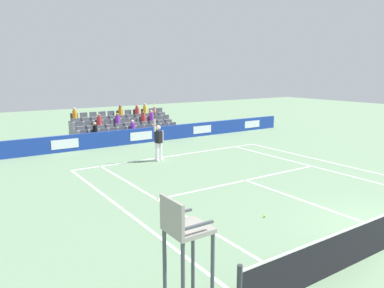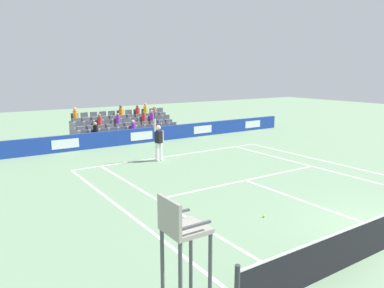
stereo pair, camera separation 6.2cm
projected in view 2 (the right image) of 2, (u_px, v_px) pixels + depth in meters
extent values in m
cube|color=white|center=(176.00, 155.00, 19.53)|extent=(10.97, 0.10, 0.01)
cube|color=white|center=(245.00, 180.00, 15.05)|extent=(8.23, 0.10, 0.01)
cube|color=white|center=(309.00, 203.00, 12.44)|extent=(0.10, 6.40, 0.01)
cube|color=white|center=(163.00, 203.00, 12.44)|extent=(0.10, 11.89, 0.01)
cube|color=white|center=(320.00, 168.00, 16.92)|extent=(0.10, 11.89, 0.01)
cube|color=white|center=(125.00, 211.00, 11.70)|extent=(0.10, 11.89, 0.01)
cube|color=white|center=(338.00, 164.00, 17.66)|extent=(0.10, 11.89, 0.01)
cube|color=white|center=(177.00, 156.00, 19.45)|extent=(0.10, 0.20, 0.01)
cube|color=#193899|center=(141.00, 136.00, 22.85)|extent=(23.13, 0.20, 0.92)
cube|color=white|center=(253.00, 124.00, 27.79)|extent=(1.48, 0.01, 0.51)
cube|color=white|center=(203.00, 129.00, 25.28)|extent=(1.48, 0.01, 0.51)
cube|color=white|center=(142.00, 136.00, 22.76)|extent=(1.48, 0.01, 0.51)
cube|color=white|center=(65.00, 144.00, 20.24)|extent=(1.48, 0.01, 0.51)
cylinder|color=white|center=(161.00, 151.00, 18.39)|extent=(0.16, 0.16, 0.90)
cylinder|color=white|center=(157.00, 152.00, 18.22)|extent=(0.16, 0.16, 0.90)
cube|color=white|center=(161.00, 159.00, 18.47)|extent=(0.17, 0.28, 0.08)
cube|color=white|center=(157.00, 160.00, 18.30)|extent=(0.17, 0.28, 0.08)
cube|color=black|center=(159.00, 137.00, 18.16)|extent=(0.28, 0.39, 0.60)
sphere|color=beige|center=(158.00, 128.00, 18.07)|extent=(0.24, 0.24, 0.24)
cylinder|color=beige|center=(155.00, 125.00, 17.89)|extent=(0.09, 0.09, 0.62)
cylinder|color=beige|center=(163.00, 136.00, 18.27)|extent=(0.09, 0.09, 0.56)
cylinder|color=black|center=(155.00, 116.00, 17.81)|extent=(0.04, 0.04, 0.28)
torus|color=red|center=(154.00, 110.00, 17.75)|extent=(0.09, 0.31, 0.31)
sphere|color=#D1E533|center=(154.00, 104.00, 17.70)|extent=(0.07, 0.07, 0.07)
cylinder|color=#474C54|center=(191.00, 264.00, 6.83)|extent=(0.07, 0.07, 1.71)
cylinder|color=#474C54|center=(210.00, 279.00, 6.34)|extent=(0.07, 0.07, 1.71)
cylinder|color=#474C54|center=(163.00, 274.00, 6.51)|extent=(0.07, 0.07, 1.71)
cube|color=gray|center=(186.00, 229.00, 6.25)|extent=(0.70, 0.70, 0.08)
cube|color=gray|center=(169.00, 215.00, 6.02)|extent=(0.06, 0.70, 0.55)
cube|color=#474C54|center=(176.00, 213.00, 6.48)|extent=(0.56, 0.05, 0.04)
cube|color=#474C54|center=(196.00, 225.00, 5.96)|extent=(0.56, 0.05, 0.04)
cube|color=gray|center=(134.00, 137.00, 23.78)|extent=(6.82, 0.95, 0.42)
cube|color=#545960|center=(175.00, 128.00, 25.40)|extent=(0.48, 0.44, 0.20)
cube|color=#545960|center=(173.00, 124.00, 25.52)|extent=(0.48, 0.04, 0.30)
cube|color=#545960|center=(167.00, 129.00, 25.06)|extent=(0.48, 0.44, 0.20)
cube|color=#545960|center=(166.00, 125.00, 25.18)|extent=(0.48, 0.04, 0.30)
cube|color=#545960|center=(159.00, 130.00, 24.73)|extent=(0.48, 0.44, 0.20)
cube|color=#545960|center=(157.00, 126.00, 24.84)|extent=(0.48, 0.04, 0.30)
cube|color=#545960|center=(151.00, 131.00, 24.39)|extent=(0.48, 0.44, 0.20)
cube|color=#545960|center=(149.00, 127.00, 24.51)|extent=(0.48, 0.04, 0.30)
cube|color=#545960|center=(142.00, 131.00, 24.05)|extent=(0.48, 0.44, 0.20)
cube|color=#545960|center=(141.00, 127.00, 24.17)|extent=(0.48, 0.04, 0.30)
cube|color=#545960|center=(134.00, 132.00, 23.72)|extent=(0.48, 0.44, 0.20)
cube|color=#545960|center=(132.00, 128.00, 23.83)|extent=(0.48, 0.04, 0.30)
cube|color=#545960|center=(125.00, 133.00, 23.38)|extent=(0.48, 0.44, 0.20)
cube|color=#545960|center=(123.00, 129.00, 23.49)|extent=(0.48, 0.04, 0.30)
cube|color=#545960|center=(115.00, 134.00, 23.04)|extent=(0.48, 0.44, 0.20)
cube|color=#545960|center=(114.00, 130.00, 23.16)|extent=(0.48, 0.04, 0.30)
cube|color=#545960|center=(106.00, 135.00, 22.70)|extent=(0.48, 0.44, 0.20)
cube|color=#545960|center=(105.00, 131.00, 22.82)|extent=(0.48, 0.04, 0.30)
cube|color=#545960|center=(96.00, 136.00, 22.37)|extent=(0.48, 0.44, 0.20)
cube|color=#545960|center=(95.00, 131.00, 22.48)|extent=(0.48, 0.04, 0.30)
cube|color=#545960|center=(86.00, 137.00, 22.03)|extent=(0.48, 0.44, 0.20)
cube|color=#545960|center=(85.00, 132.00, 22.14)|extent=(0.48, 0.04, 0.30)
cube|color=gray|center=(128.00, 132.00, 24.51)|extent=(6.82, 0.95, 0.84)
cube|color=#545960|center=(168.00, 121.00, 26.10)|extent=(0.48, 0.44, 0.20)
cube|color=#545960|center=(166.00, 117.00, 26.21)|extent=(0.48, 0.04, 0.30)
cube|color=#545960|center=(160.00, 121.00, 25.76)|extent=(0.48, 0.44, 0.20)
cube|color=#545960|center=(159.00, 118.00, 25.87)|extent=(0.48, 0.04, 0.30)
cube|color=#545960|center=(152.00, 122.00, 25.42)|extent=(0.48, 0.44, 0.20)
cube|color=#545960|center=(151.00, 118.00, 25.54)|extent=(0.48, 0.04, 0.30)
cube|color=#545960|center=(144.00, 123.00, 25.08)|extent=(0.48, 0.44, 0.20)
cube|color=#545960|center=(143.00, 119.00, 25.20)|extent=(0.48, 0.04, 0.30)
cube|color=#545960|center=(136.00, 123.00, 24.75)|extent=(0.48, 0.44, 0.20)
cube|color=#545960|center=(134.00, 119.00, 24.86)|extent=(0.48, 0.04, 0.30)
cube|color=#545960|center=(127.00, 124.00, 24.41)|extent=(0.48, 0.44, 0.20)
cube|color=#545960|center=(126.00, 120.00, 24.53)|extent=(0.48, 0.04, 0.30)
cube|color=#545960|center=(118.00, 125.00, 24.07)|extent=(0.48, 0.44, 0.20)
cube|color=#545960|center=(117.00, 121.00, 24.19)|extent=(0.48, 0.04, 0.30)
cube|color=#545960|center=(109.00, 126.00, 23.74)|extent=(0.48, 0.44, 0.20)
cube|color=#545960|center=(108.00, 121.00, 23.85)|extent=(0.48, 0.04, 0.30)
cube|color=#545960|center=(100.00, 126.00, 23.40)|extent=(0.48, 0.44, 0.20)
cube|color=#545960|center=(99.00, 122.00, 23.51)|extent=(0.48, 0.04, 0.30)
cube|color=#545960|center=(91.00, 127.00, 23.06)|extent=(0.48, 0.44, 0.20)
cube|color=#545960|center=(89.00, 123.00, 23.18)|extent=(0.48, 0.04, 0.30)
cube|color=#545960|center=(81.00, 128.00, 22.72)|extent=(0.48, 0.44, 0.20)
cube|color=#545960|center=(79.00, 124.00, 22.84)|extent=(0.48, 0.04, 0.30)
cube|color=gray|center=(122.00, 127.00, 25.25)|extent=(6.82, 0.95, 1.26)
cube|color=#545960|center=(161.00, 114.00, 26.79)|extent=(0.48, 0.44, 0.20)
cube|color=#545960|center=(160.00, 110.00, 26.91)|extent=(0.48, 0.04, 0.30)
cube|color=#545960|center=(154.00, 114.00, 26.45)|extent=(0.48, 0.44, 0.20)
cube|color=#545960|center=(152.00, 110.00, 26.57)|extent=(0.48, 0.04, 0.30)
cube|color=#545960|center=(146.00, 115.00, 26.12)|extent=(0.48, 0.44, 0.20)
cube|color=#545960|center=(145.00, 111.00, 26.23)|extent=(0.48, 0.04, 0.30)
cube|color=#545960|center=(138.00, 115.00, 25.78)|extent=(0.48, 0.44, 0.20)
cube|color=#545960|center=(137.00, 111.00, 25.89)|extent=(0.48, 0.04, 0.30)
cube|color=#545960|center=(130.00, 116.00, 25.44)|extent=(0.48, 0.44, 0.20)
cube|color=#545960|center=(128.00, 112.00, 25.56)|extent=(0.48, 0.04, 0.30)
cube|color=#545960|center=(121.00, 116.00, 25.10)|extent=(0.48, 0.44, 0.20)
cube|color=#545960|center=(120.00, 112.00, 25.22)|extent=(0.48, 0.04, 0.30)
cube|color=#545960|center=(113.00, 117.00, 24.77)|extent=(0.48, 0.44, 0.20)
cube|color=#545960|center=(111.00, 113.00, 24.88)|extent=(0.48, 0.04, 0.30)
cube|color=#545960|center=(104.00, 118.00, 24.43)|extent=(0.48, 0.44, 0.20)
cube|color=#545960|center=(103.00, 114.00, 24.55)|extent=(0.48, 0.04, 0.30)
cube|color=#545960|center=(95.00, 118.00, 24.09)|extent=(0.48, 0.44, 0.20)
cube|color=#545960|center=(94.00, 114.00, 24.21)|extent=(0.48, 0.04, 0.30)
cube|color=#545960|center=(85.00, 119.00, 23.76)|extent=(0.48, 0.44, 0.20)
cube|color=#545960|center=(84.00, 115.00, 23.87)|extent=(0.48, 0.04, 0.30)
cube|color=#545960|center=(76.00, 120.00, 23.42)|extent=(0.48, 0.44, 0.20)
cube|color=#545960|center=(75.00, 115.00, 23.53)|extent=(0.48, 0.04, 0.30)
cylinder|color=red|center=(137.00, 111.00, 25.76)|extent=(0.28, 0.28, 0.43)
sphere|color=#9E7251|center=(137.00, 106.00, 25.70)|extent=(0.20, 0.20, 0.20)
cylinder|color=black|center=(95.00, 130.00, 22.34)|extent=(0.28, 0.28, 0.54)
sphere|color=#D3A884|center=(95.00, 124.00, 22.26)|extent=(0.20, 0.20, 0.20)
cylinder|color=orange|center=(121.00, 111.00, 25.08)|extent=(0.28, 0.28, 0.47)
sphere|color=brown|center=(121.00, 107.00, 25.02)|extent=(0.20, 0.20, 0.20)
cylinder|color=orange|center=(75.00, 114.00, 23.39)|extent=(0.28, 0.28, 0.47)
sphere|color=#D3A884|center=(75.00, 109.00, 23.33)|extent=(0.20, 0.20, 0.20)
cylinder|color=red|center=(144.00, 118.00, 25.06)|extent=(0.28, 0.28, 0.47)
sphere|color=brown|center=(144.00, 113.00, 25.00)|extent=(0.20, 0.20, 0.20)
cylinder|color=purple|center=(133.00, 127.00, 23.69)|extent=(0.28, 0.28, 0.50)
sphere|color=beige|center=(133.00, 121.00, 23.62)|extent=(0.20, 0.20, 0.20)
cylinder|color=red|center=(100.00, 121.00, 23.37)|extent=(0.28, 0.28, 0.50)
sphere|color=#9E7251|center=(99.00, 115.00, 23.30)|extent=(0.20, 0.20, 0.20)
cylinder|color=purple|center=(152.00, 117.00, 25.39)|extent=(0.28, 0.28, 0.52)
sphere|color=beige|center=(152.00, 112.00, 25.32)|extent=(0.20, 0.20, 0.20)
cylinder|color=purple|center=(118.00, 120.00, 24.05)|extent=(0.28, 0.28, 0.48)
sphere|color=#9E7251|center=(118.00, 114.00, 23.98)|extent=(0.20, 0.20, 0.20)
cylinder|color=yellow|center=(145.00, 110.00, 26.09)|extent=(0.28, 0.28, 0.50)
sphere|color=#D3A884|center=(145.00, 105.00, 26.02)|extent=(0.20, 0.20, 0.20)
sphere|color=#D1E533|center=(264.00, 216.00, 11.24)|extent=(0.07, 0.07, 0.07)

